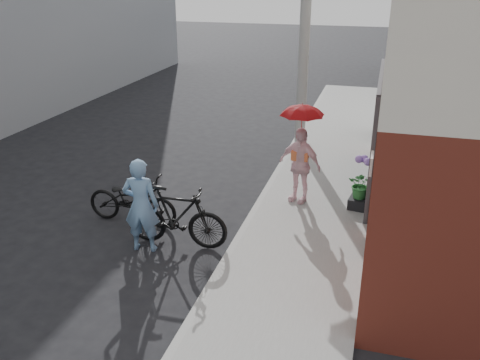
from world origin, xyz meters
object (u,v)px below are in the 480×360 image
at_px(bike_right, 176,217).
at_px(kimono_woman, 300,165).
at_px(officer, 141,206).
at_px(bike_left, 132,200).
at_px(planter, 360,203).
at_px(utility_pole, 305,18).

height_order(bike_right, kimono_woman, kimono_woman).
bearing_deg(bike_right, officer, 118.43).
height_order(officer, bike_left, officer).
bearing_deg(planter, officer, -145.00).
distance_m(officer, kimono_woman, 3.47).
relative_size(bike_left, planter, 4.41).
xyz_separation_m(utility_pole, bike_right, (-1.20, -6.08, -2.93)).
bearing_deg(planter, bike_left, -158.93).
relative_size(utility_pole, kimono_woman, 4.37).
height_order(utility_pole, bike_left, utility_pole).
relative_size(kimono_woman, planter, 3.77).
height_order(bike_right, planter, bike_right).
distance_m(utility_pole, bike_left, 6.71).
distance_m(bike_left, planter, 4.59).
distance_m(bike_right, planter, 3.83).
bearing_deg(bike_right, planter, -56.18).
distance_m(officer, bike_left, 1.16).
bearing_deg(officer, bike_right, -158.65).
bearing_deg(utility_pole, bike_left, -113.38).
bearing_deg(bike_left, kimono_woman, -59.44).
height_order(bike_left, planter, bike_left).
bearing_deg(officer, utility_pole, -114.06).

